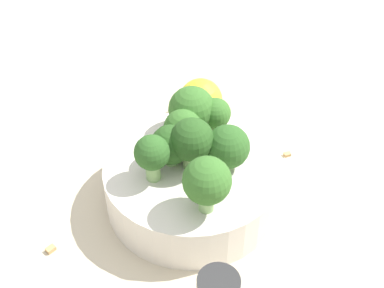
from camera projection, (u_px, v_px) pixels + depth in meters
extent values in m
plane|color=beige|center=(192.00, 200.00, 0.60)|extent=(3.00, 3.00, 0.00)
cylinder|color=silver|center=(192.00, 183.00, 0.59)|extent=(0.19, 0.19, 0.05)
cylinder|color=#8EB770|center=(192.00, 123.00, 0.61)|extent=(0.02, 0.02, 0.02)
sphere|color=#386B28|center=(192.00, 109.00, 0.59)|extent=(0.05, 0.05, 0.05)
cylinder|color=#84AD66|center=(170.00, 159.00, 0.56)|extent=(0.02, 0.02, 0.02)
sphere|color=#28511E|center=(170.00, 147.00, 0.55)|extent=(0.04, 0.04, 0.04)
cylinder|color=#84AD66|center=(153.00, 168.00, 0.55)|extent=(0.02, 0.02, 0.03)
sphere|color=#2D5B23|center=(152.00, 153.00, 0.53)|extent=(0.04, 0.04, 0.04)
cylinder|color=#7A9E5B|center=(215.00, 125.00, 0.60)|extent=(0.02, 0.02, 0.02)
sphere|color=#386B28|center=(215.00, 113.00, 0.59)|extent=(0.04, 0.04, 0.04)
cylinder|color=#7A9E5B|center=(194.00, 155.00, 0.56)|extent=(0.03, 0.03, 0.03)
sphere|color=#28511E|center=(194.00, 138.00, 0.54)|extent=(0.05, 0.05, 0.05)
cylinder|color=#8EB770|center=(206.00, 198.00, 0.51)|extent=(0.02, 0.02, 0.03)
sphere|color=#386B28|center=(207.00, 181.00, 0.50)|extent=(0.05, 0.05, 0.05)
cylinder|color=#8EB770|center=(227.00, 159.00, 0.56)|extent=(0.02, 0.02, 0.02)
sphere|color=#2D5B23|center=(228.00, 147.00, 0.55)|extent=(0.05, 0.05, 0.05)
cylinder|color=#84AD66|center=(183.00, 141.00, 0.58)|extent=(0.02, 0.02, 0.02)
sphere|color=#386B28|center=(183.00, 129.00, 0.57)|extent=(0.04, 0.04, 0.04)
cylinder|color=#2D2D2D|center=(219.00, 286.00, 0.44)|extent=(0.04, 0.04, 0.02)
sphere|color=yellow|center=(201.00, 100.00, 0.70)|extent=(0.06, 0.06, 0.06)
cube|color=tan|center=(50.00, 248.00, 0.55)|extent=(0.01, 0.01, 0.01)
cube|color=#AD7F4C|center=(135.00, 138.00, 0.68)|extent=(0.01, 0.01, 0.01)
cube|color=tan|center=(275.00, 173.00, 0.63)|extent=(0.01, 0.01, 0.01)
cube|color=tan|center=(287.00, 153.00, 0.66)|extent=(0.01, 0.01, 0.01)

